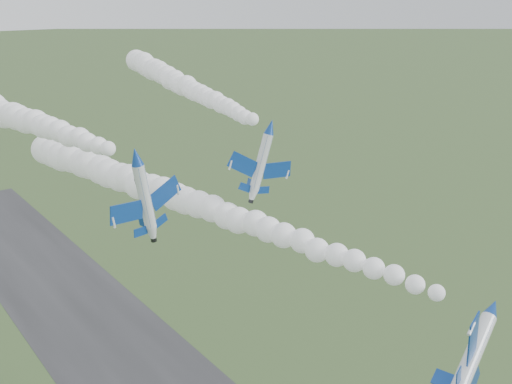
% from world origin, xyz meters
% --- Properties ---
extents(jet_lead, '(5.46, 12.77, 9.79)m').
position_xyz_m(jet_lead, '(13.99, -9.42, 33.26)').
color(jet_lead, silver).
extents(smoke_trail_jet_lead, '(25.28, 74.56, 5.24)m').
position_xyz_m(smoke_trail_jet_lead, '(4.31, 30.49, 34.80)').
color(smoke_trail_jet_lead, white).
extents(jet_pair_left, '(10.10, 12.07, 3.21)m').
position_xyz_m(jet_pair_left, '(-7.54, 22.61, 45.43)').
color(jet_pair_left, silver).
extents(jet_pair_right, '(9.25, 11.35, 3.56)m').
position_xyz_m(jet_pair_right, '(11.18, 21.87, 46.26)').
color(jet_pair_right, silver).
extents(smoke_trail_jet_pair_right, '(15.93, 63.76, 4.71)m').
position_xyz_m(smoke_trail_jet_pair_right, '(18.18, 55.82, 47.08)').
color(smoke_trail_jet_pair_right, white).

